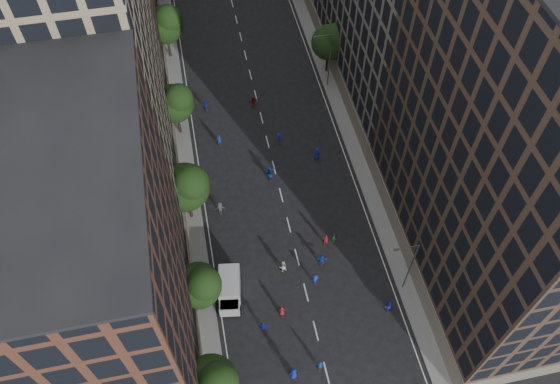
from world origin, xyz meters
The scene contains 33 objects.
ground centered at (0.00, 40.00, 0.00)m, with size 240.00×240.00×0.00m, color black.
sidewalk_left centered at (-12.00, 47.50, 0.07)m, with size 4.00×105.00×0.15m, color slate.
sidewalk_right centered at (12.00, 47.50, 0.07)m, with size 4.00×105.00×0.15m, color slate.
bldg_left_a centered at (-19.00, 11.00, 15.00)m, with size 14.00×22.00×30.00m, color #502B1E.
bldg_left_b centered at (-19.00, 35.00, 17.00)m, with size 14.00×26.00×34.00m, color #927F5F.
bldg_right_a centered at (19.00, 15.00, 18.00)m, with size 14.00×30.00×36.00m, color #423023.
tree_left_0 centered at (-11.01, 3.85, 5.96)m, with size 5.20×5.20×8.83m.
tree_left_1 centered at (-11.02, 13.86, 5.55)m, with size 4.80×4.80×8.21m.
tree_left_2 centered at (-10.99, 25.83, 6.36)m, with size 5.60×5.60×9.45m.
tree_left_3 centered at (-11.02, 39.85, 5.82)m, with size 5.00×5.00×8.58m.
tree_left_4 centered at (-11.00, 55.84, 6.10)m, with size 5.40×5.40×9.08m.
tree_right_a centered at (11.38, 47.85, 5.63)m, with size 5.00×5.00×8.39m.
streetlamp_near centered at (10.37, 12.00, 5.17)m, with size 2.64×0.22×9.06m.
streetlamp_far centered at (10.37, 45.00, 5.17)m, with size 2.64×0.22×9.06m.
cargo_van centered at (-8.17, 14.84, 1.43)m, with size 3.11×5.37×2.71m.
skater_0 centered at (-3.33, 4.80, 0.97)m, with size 0.95×0.62×1.94m, color navy.
skater_1 centered at (-0.58, 5.08, 0.83)m, with size 0.60×0.40×1.66m, color navy.
skater_2 centered at (8.04, 9.80, 0.92)m, with size 0.89×0.69×1.83m, color #151AAF.
skater_3 centered at (1.22, 14.45, 0.80)m, with size 1.04×0.60×1.61m, color #162CB9.
skater_4 centered at (-5.35, 10.18, 0.86)m, with size 1.01×0.42×1.72m, color #1721BE.
skater_5 centered at (2.54, 16.69, 0.81)m, with size 1.49×0.48×1.61m, color #1546AE.
skater_6 centered at (-3.12, 11.55, 0.76)m, with size 0.74×0.48×1.52m, color maroon.
skater_7 centered at (3.59, 19.11, 0.89)m, with size 0.65×0.42×1.77m, color maroon.
skater_8 centered at (-1.94, 16.64, 0.91)m, with size 0.88×0.69×1.81m, color silver.
skater_9 centered at (-7.72, 25.93, 0.93)m, with size 1.20×0.69×1.86m, color #424247.
skater_10 centered at (4.63, 19.08, 0.84)m, with size 0.99×0.41×1.69m, color #1F672C.
skater_11 centered at (-0.83, 30.29, 0.85)m, with size 1.57×0.50×1.69m, color blue.
skater_12 centered at (5.74, 31.86, 0.93)m, with size 0.91×0.59×1.87m, color #151EAD.
skater_13 centered at (-6.35, 36.63, 0.94)m, with size 0.69×0.45×1.89m, color navy.
skater_14 centered at (-0.85, 29.72, 0.81)m, with size 0.79×0.61×1.62m, color navy.
skater_15 centered at (1.51, 35.59, 0.78)m, with size 1.00×0.58×1.55m, color #1520B0.
skater_16 centered at (-7.29, 43.60, 0.86)m, with size 1.01×0.42×1.73m, color #142DA3.
skater_17 centered at (-0.62, 42.96, 0.85)m, with size 1.57×0.50×1.70m, color maroon.
Camera 1 is at (-8.13, -11.88, 54.81)m, focal length 35.00 mm.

